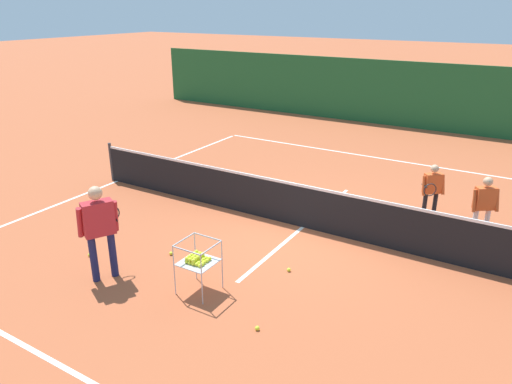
# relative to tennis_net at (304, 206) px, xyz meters

# --- Properties ---
(ground_plane) EXTENTS (120.00, 120.00, 0.00)m
(ground_plane) POSITION_rel_tennis_net_xyz_m (0.00, 0.00, -0.50)
(ground_plane) COLOR #B25633
(line_baseline_far) EXTENTS (11.22, 0.08, 0.01)m
(line_baseline_far) POSITION_rel_tennis_net_xyz_m (0.00, 5.77, -0.50)
(line_baseline_far) COLOR white
(line_baseline_far) RESTS_ON ground
(line_sideline_west) EXTENTS (0.08, 11.30, 0.01)m
(line_sideline_west) POSITION_rel_tennis_net_xyz_m (-5.61, 0.00, -0.50)
(line_sideline_west) COLOR white
(line_sideline_west) RESTS_ON ground
(line_service_center) EXTENTS (0.08, 5.19, 0.01)m
(line_service_center) POSITION_rel_tennis_net_xyz_m (0.00, 0.00, -0.50)
(line_service_center) COLOR white
(line_service_center) RESTS_ON ground
(tennis_net) EXTENTS (11.60, 0.08, 1.05)m
(tennis_net) POSITION_rel_tennis_net_xyz_m (0.00, 0.00, 0.00)
(tennis_net) COLOR #333338
(tennis_net) RESTS_ON ground
(instructor) EXTENTS (0.54, 0.85, 1.72)m
(instructor) POSITION_rel_tennis_net_xyz_m (-2.07, -3.65, 0.53)
(instructor) COLOR #191E4C
(instructor) RESTS_ON ground
(student_0) EXTENTS (0.49, 0.66, 1.28)m
(student_0) POSITION_rel_tennis_net_xyz_m (2.21, 1.81, 0.27)
(student_0) COLOR black
(student_0) RESTS_ON ground
(student_1) EXTENTS (0.53, 0.42, 1.34)m
(student_1) POSITION_rel_tennis_net_xyz_m (3.31, 1.36, 0.31)
(student_1) COLOR silver
(student_1) RESTS_ON ground
(ball_cart) EXTENTS (0.58, 0.58, 0.90)m
(ball_cart) POSITION_rel_tennis_net_xyz_m (-0.41, -3.13, 0.09)
(ball_cart) COLOR #B7B7BC
(ball_cart) RESTS_ON ground
(tennis_ball_2) EXTENTS (0.07, 0.07, 0.07)m
(tennis_ball_2) POSITION_rel_tennis_net_xyz_m (0.60, -1.80, -0.47)
(tennis_ball_2) COLOR yellow
(tennis_ball_2) RESTS_ON ground
(tennis_ball_3) EXTENTS (0.07, 0.07, 0.07)m
(tennis_ball_3) POSITION_rel_tennis_net_xyz_m (-2.91, -3.28, -0.47)
(tennis_ball_3) COLOR yellow
(tennis_ball_3) RESTS_ON ground
(tennis_ball_4) EXTENTS (0.07, 0.07, 0.07)m
(tennis_ball_4) POSITION_rel_tennis_net_xyz_m (-1.62, -2.43, -0.47)
(tennis_ball_4) COLOR yellow
(tennis_ball_4) RESTS_ON ground
(tennis_ball_5) EXTENTS (0.07, 0.07, 0.07)m
(tennis_ball_5) POSITION_rel_tennis_net_xyz_m (0.97, -3.52, -0.47)
(tennis_ball_5) COLOR yellow
(tennis_ball_5) RESTS_ON ground
(tennis_ball_7) EXTENTS (0.07, 0.07, 0.07)m
(tennis_ball_7) POSITION_rel_tennis_net_xyz_m (-4.64, -1.51, -0.47)
(tennis_ball_7) COLOR yellow
(tennis_ball_7) RESTS_ON ground
(tennis_ball_8) EXTENTS (0.07, 0.07, 0.07)m
(tennis_ball_8) POSITION_rel_tennis_net_xyz_m (-4.95, -1.79, -0.47)
(tennis_ball_8) COLOR yellow
(tennis_ball_8) RESTS_ON ground
(windscreen_fence) EXTENTS (24.68, 0.08, 2.51)m
(windscreen_fence) POSITION_rel_tennis_net_xyz_m (0.00, 10.33, 0.76)
(windscreen_fence) COLOR #1E5B2D
(windscreen_fence) RESTS_ON ground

